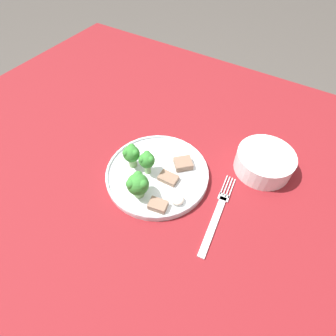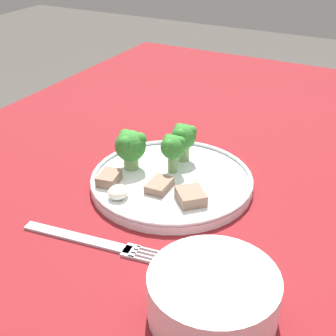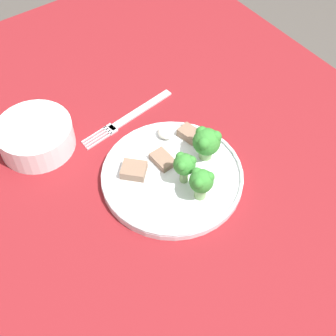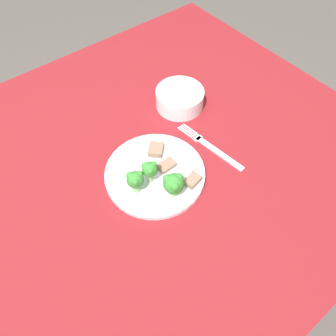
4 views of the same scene
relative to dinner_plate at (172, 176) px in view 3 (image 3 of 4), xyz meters
name	(u,v)px [view 3 (image 3 of 4)]	position (x,y,z in m)	size (l,w,h in m)	color
table	(160,240)	(-0.04, 0.06, -0.10)	(1.30, 1.02, 0.75)	maroon
dinner_plate	(172,176)	(0.00, 0.00, 0.00)	(0.24, 0.24, 0.02)	white
fork	(130,117)	(0.17, -0.02, -0.01)	(0.05, 0.21, 0.00)	silver
cream_bowl	(36,137)	(0.20, 0.15, 0.02)	(0.14, 0.14, 0.05)	white
broccoli_floret_near_rim_left	(184,165)	(-0.02, -0.01, 0.04)	(0.04, 0.04, 0.06)	#7FA866
broccoli_floret_center_left	(207,142)	(0.00, -0.07, 0.04)	(0.05, 0.05, 0.06)	#7FA866
broccoli_floret_back_left	(201,182)	(-0.06, -0.01, 0.04)	(0.04, 0.04, 0.06)	#7FA866
meat_slice_front_slice	(134,170)	(0.04, 0.05, 0.01)	(0.05, 0.05, 0.02)	#846651
meat_slice_middle_slice	(163,160)	(0.03, 0.00, 0.01)	(0.04, 0.03, 0.01)	#846651
meat_slice_rear_slice	(189,134)	(0.05, -0.08, 0.01)	(0.04, 0.03, 0.02)	#846651
sauce_dollop	(166,132)	(0.08, -0.04, 0.01)	(0.03, 0.03, 0.02)	silver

